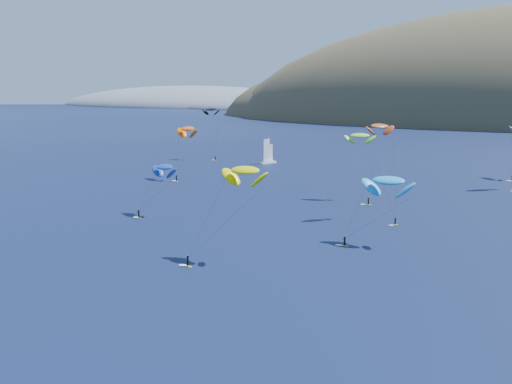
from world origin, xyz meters
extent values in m
ellipsoid|color=#3D3526|center=(-140.00, 590.00, -7.20)|extent=(340.00, 240.00, 120.00)
ellipsoid|color=slate|center=(-480.00, 760.00, -3.60)|extent=(400.00, 240.00, 60.00)
ellipsoid|color=slate|center=(-340.00, 720.00, -2.64)|extent=(240.00, 180.00, 44.00)
cube|color=white|center=(-61.14, 194.97, 0.34)|extent=(4.09, 7.45, 0.87)
cylinder|color=white|center=(-61.14, 195.45, 5.39)|extent=(0.13, 0.13, 10.10)
cube|color=yellow|center=(-62.79, 138.17, 0.04)|extent=(1.61, 0.98, 0.09)
cylinder|color=black|center=(-62.79, 138.17, 1.02)|extent=(0.36, 0.36, 1.66)
sphere|color=#8C6047|center=(-62.79, 138.17, 1.98)|extent=(0.28, 0.28, 0.28)
ellipsoid|color=#FF5D02|center=(-63.12, 144.97, 15.84)|extent=(10.34, 7.48, 5.24)
cube|color=yellow|center=(-1.23, 54.66, 0.04)|extent=(1.53, 0.65, 0.08)
cylinder|color=black|center=(-1.23, 54.66, 0.97)|extent=(0.35, 0.35, 1.58)
sphere|color=#8C6047|center=(-1.23, 54.66, 1.88)|extent=(0.26, 0.26, 0.26)
ellipsoid|color=#E1DF00|center=(4.04, 64.52, 15.32)|extent=(9.56, 5.56, 5.03)
cube|color=yellow|center=(3.84, 126.48, 0.04)|extent=(1.55, 0.93, 0.08)
cylinder|color=black|center=(3.84, 126.48, 0.98)|extent=(0.35, 0.35, 1.60)
sphere|color=#8C6047|center=(3.84, 126.48, 1.90)|extent=(0.27, 0.27, 0.27)
ellipsoid|color=#75E22A|center=(-2.03, 135.12, 16.55)|extent=(8.39, 6.00, 4.26)
cube|color=yellow|center=(15.81, 81.20, 0.04)|extent=(1.51, 0.61, 0.08)
cylinder|color=black|center=(15.81, 81.20, 0.96)|extent=(0.34, 0.34, 1.56)
sphere|color=#8C6047|center=(15.81, 81.20, 1.87)|extent=(0.26, 0.26, 0.26)
ellipsoid|color=#1B93D9|center=(21.78, 87.60, 11.97)|extent=(10.63, 5.96, 5.64)
cube|color=yellow|center=(17.76, 105.02, 0.03)|extent=(1.05, 1.23, 0.07)
cylinder|color=black|center=(17.76, 105.02, 0.82)|extent=(0.30, 0.30, 1.35)
sphere|color=#8C6047|center=(17.76, 105.02, 1.61)|extent=(0.23, 0.23, 0.23)
ellipsoid|color=#A43D16|center=(11.33, 111.93, 20.61)|extent=(6.64, 7.38, 3.81)
cube|color=yellow|center=(-35.00, 84.51, 0.04)|extent=(1.59, 0.94, 0.08)
cylinder|color=black|center=(-35.00, 84.51, 1.00)|extent=(0.36, 0.36, 1.64)
sphere|color=#8C6047|center=(-35.00, 84.51, 1.95)|extent=(0.27, 0.27, 0.27)
ellipsoid|color=#13379A|center=(-32.86, 91.55, 11.00)|extent=(8.97, 6.37, 4.55)
cube|color=yellow|center=(27.79, 188.48, 0.04)|extent=(1.55, 1.29, 0.09)
cylinder|color=black|center=(27.79, 188.48, 1.03)|extent=(0.37, 0.37, 1.69)
sphere|color=#8C6047|center=(27.79, 188.48, 2.01)|extent=(0.28, 0.28, 0.28)
cube|color=yellow|center=(-84.73, 195.37, 0.04)|extent=(1.34, 0.41, 0.07)
cylinder|color=black|center=(-84.73, 195.37, 0.87)|extent=(0.31, 0.31, 1.42)
sphere|color=#8C6047|center=(-84.73, 195.37, 1.70)|extent=(0.24, 0.24, 0.24)
ellipsoid|color=black|center=(-88.77, 199.00, 19.68)|extent=(7.48, 3.60, 4.14)
camera|label=1|loc=(64.27, -40.01, 30.10)|focal=50.00mm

